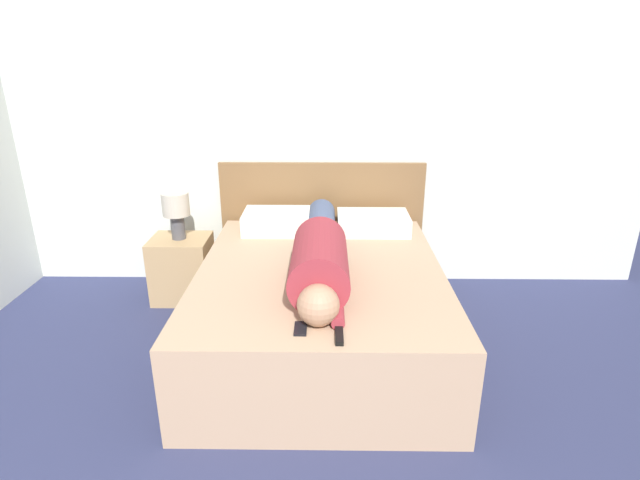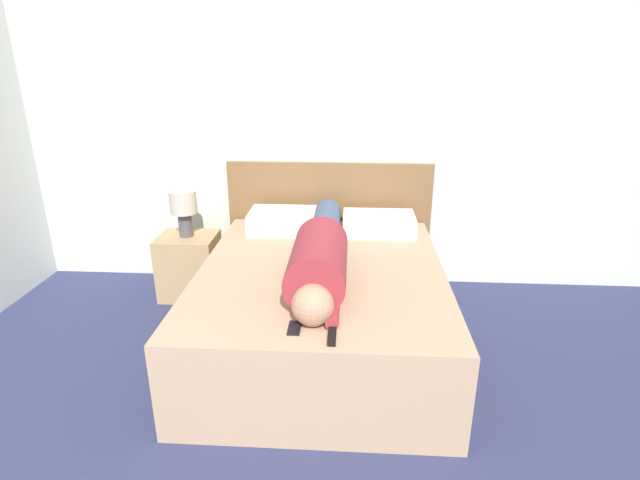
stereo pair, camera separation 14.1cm
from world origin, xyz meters
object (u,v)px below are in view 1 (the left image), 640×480
(pillow_second, at_px, (373,223))
(cell_phone, at_px, (301,329))
(tv_remote, at_px, (339,336))
(bed, at_px, (320,308))
(nightstand, at_px, (182,268))
(person_lying, at_px, (320,254))
(table_lamp, at_px, (176,209))
(pillow_near_headboard, at_px, (281,221))

(pillow_second, height_order, cell_phone, pillow_second)
(tv_remote, bearing_deg, bed, 97.00)
(nightstand, bearing_deg, person_lying, -35.88)
(tv_remote, distance_m, cell_phone, 0.21)
(nightstand, relative_size, tv_remote, 3.45)
(nightstand, xyz_separation_m, pillow_second, (1.52, 0.02, 0.39))
(bed, height_order, pillow_second, pillow_second)
(table_lamp, xyz_separation_m, tv_remote, (1.23, -1.55, -0.17))
(bed, xyz_separation_m, person_lying, (-0.00, -0.11, 0.43))
(bed, distance_m, nightstand, 1.32)
(bed, height_order, nightstand, bed)
(person_lying, xyz_separation_m, pillow_second, (0.40, 0.83, -0.07))
(nightstand, bearing_deg, pillow_near_headboard, 1.52)
(nightstand, height_order, pillow_near_headboard, pillow_near_headboard)
(pillow_second, relative_size, tv_remote, 3.67)
(pillow_near_headboard, bearing_deg, bed, -66.41)
(pillow_second, xyz_separation_m, cell_phone, (-0.49, -1.49, -0.06))
(person_lying, height_order, tv_remote, person_lying)
(nightstand, bearing_deg, table_lamp, 0.00)
(bed, relative_size, person_lying, 1.14)
(person_lying, distance_m, cell_phone, 0.68)
(pillow_second, distance_m, tv_remote, 1.60)
(nightstand, relative_size, pillow_second, 0.94)
(pillow_second, bearing_deg, bed, -118.96)
(cell_phone, bearing_deg, nightstand, 125.04)
(table_lamp, bearing_deg, cell_phone, -54.96)
(bed, relative_size, pillow_second, 3.54)
(tv_remote, bearing_deg, nightstand, 128.37)
(nightstand, bearing_deg, cell_phone, -54.96)
(nightstand, height_order, table_lamp, table_lamp)
(table_lamp, relative_size, cell_phone, 2.85)
(bed, distance_m, tv_remote, 0.90)
(pillow_near_headboard, xyz_separation_m, pillow_second, (0.72, 0.00, -0.01))
(pillow_near_headboard, height_order, pillow_second, pillow_near_headboard)
(nightstand, relative_size, person_lying, 0.30)
(tv_remote, bearing_deg, pillow_second, 79.29)
(person_lying, height_order, pillow_second, person_lying)
(table_lamp, height_order, tv_remote, table_lamp)
(pillow_near_headboard, relative_size, tv_remote, 3.86)
(table_lamp, relative_size, person_lying, 0.22)
(bed, xyz_separation_m, tv_remote, (0.10, -0.85, 0.30))
(bed, relative_size, pillow_near_headboard, 3.36)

